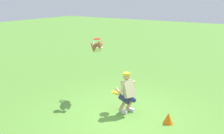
{
  "coord_description": "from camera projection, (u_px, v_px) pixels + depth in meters",
  "views": [
    {
      "loc": [
        -3.24,
        5.57,
        3.49
      ],
      "look_at": [
        0.76,
        -0.59,
        1.31
      ],
      "focal_mm": 37.52,
      "sensor_mm": 36.0,
      "label": 1
    }
  ],
  "objects": [
    {
      "name": "frisbee_held",
      "position": [
        116.0,
        93.0,
        7.39
      ],
      "size": [
        0.39,
        0.38,
        0.11
      ],
      "primitive_type": "cylinder",
      "rotation": [
        0.09,
        -0.24,
        0.59
      ],
      "color": "yellow",
      "rests_on": "person"
    },
    {
      "name": "training_cone",
      "position": [
        168.0,
        118.0,
        6.73
      ],
      "size": [
        0.29,
        0.29,
        0.32
      ],
      "primitive_type": "cone",
      "color": "orange",
      "rests_on": "ground_plane"
    },
    {
      "name": "dog",
      "position": [
        97.0,
        47.0,
        8.18
      ],
      "size": [
        0.92,
        0.71,
        0.59
      ],
      "rotation": [
        0.0,
        0.0,
        2.5
      ],
      "color": "brown"
    },
    {
      "name": "ground_plane",
      "position": [
        122.0,
        116.0,
        7.17
      ],
      "size": [
        60.0,
        60.0,
        0.0
      ],
      "primitive_type": "plane",
      "color": "#5E993A"
    },
    {
      "name": "person",
      "position": [
        127.0,
        92.0,
        7.24
      ],
      "size": [
        0.7,
        0.64,
        1.29
      ],
      "rotation": [
        0.0,
        0.0,
        -0.43
      ],
      "color": "silver",
      "rests_on": "ground_plane"
    },
    {
      "name": "frisbee_flying",
      "position": [
        97.0,
        39.0,
        7.82
      ],
      "size": [
        0.28,
        0.28,
        0.04
      ],
      "primitive_type": "cylinder",
      "rotation": [
        -0.01,
        0.04,
        6.08
      ],
      "color": "red"
    }
  ]
}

